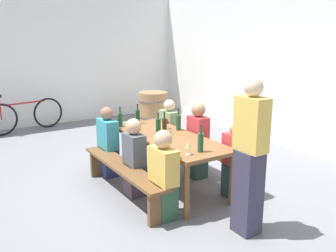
{
  "coord_description": "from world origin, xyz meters",
  "views": [
    {
      "loc": [
        4.33,
        -2.73,
        2.19
      ],
      "look_at": [
        0.0,
        0.0,
        0.9
      ],
      "focal_mm": 40.13,
      "sensor_mm": 36.0,
      "label": 1
    }
  ],
  "objects_px": {
    "bench_near": "(123,172)",
    "seated_guest_near_1": "(134,159)",
    "seated_guest_far_0": "(169,133)",
    "seated_guest_far_1": "(198,142)",
    "bench_far": "(207,154)",
    "standing_host": "(249,160)",
    "tasting_table": "(168,141)",
    "seated_guest_far_2": "(234,161)",
    "wine_glass_0": "(167,121)",
    "wine_bottle_3": "(138,116)",
    "wine_bottle_4": "(201,142)",
    "wine_glass_2": "(137,123)",
    "wine_bottle_5": "(178,122)",
    "parked_bicycle_0": "(25,115)",
    "seated_guest_near_2": "(163,177)",
    "wine_barrel": "(153,108)",
    "wine_bottle_1": "(120,119)",
    "wine_bottle_0": "(164,125)",
    "seated_guest_near_0": "(108,144)",
    "wine_glass_1": "(188,145)",
    "wine_bottle_2": "(158,127)"
  },
  "relations": [
    {
      "from": "bench_near",
      "to": "wine_barrel",
      "type": "relative_size",
      "value": 2.59
    },
    {
      "from": "wine_bottle_3",
      "to": "wine_bottle_4",
      "type": "distance_m",
      "value": 1.72
    },
    {
      "from": "wine_bottle_1",
      "to": "seated_guest_far_1",
      "type": "relative_size",
      "value": 0.27
    },
    {
      "from": "wine_bottle_0",
      "to": "parked_bicycle_0",
      "type": "height_order",
      "value": "wine_bottle_0"
    },
    {
      "from": "wine_bottle_3",
      "to": "wine_bottle_4",
      "type": "xyz_separation_m",
      "value": [
        1.72,
        -0.03,
        0.01
      ]
    },
    {
      "from": "wine_glass_2",
      "to": "wine_glass_1",
      "type": "bearing_deg",
      "value": -0.98
    },
    {
      "from": "wine_bottle_4",
      "to": "seated_guest_far_2",
      "type": "relative_size",
      "value": 0.33
    },
    {
      "from": "wine_bottle_2",
      "to": "seated_guest_near_0",
      "type": "xyz_separation_m",
      "value": [
        -0.74,
        -0.46,
        -0.37
      ]
    },
    {
      "from": "tasting_table",
      "to": "wine_bottle_1",
      "type": "height_order",
      "value": "wine_bottle_1"
    },
    {
      "from": "bench_far",
      "to": "seated_guest_near_1",
      "type": "xyz_separation_m",
      "value": [
        0.04,
        -1.27,
        0.17
      ]
    },
    {
      "from": "wine_bottle_0",
      "to": "wine_barrel",
      "type": "bearing_deg",
      "value": 152.7
    },
    {
      "from": "wine_glass_1",
      "to": "parked_bicycle_0",
      "type": "bearing_deg",
      "value": -170.7
    },
    {
      "from": "seated_guest_near_2",
      "to": "seated_guest_far_2",
      "type": "distance_m",
      "value": 1.12
    },
    {
      "from": "wine_bottle_3",
      "to": "wine_bottle_5",
      "type": "xyz_separation_m",
      "value": [
        0.71,
        0.32,
        0.01
      ]
    },
    {
      "from": "wine_glass_2",
      "to": "seated_guest_near_1",
      "type": "xyz_separation_m",
      "value": [
        0.57,
        -0.35,
        -0.33
      ]
    },
    {
      "from": "bench_near",
      "to": "wine_bottle_3",
      "type": "distance_m",
      "value": 1.26
    },
    {
      "from": "wine_bottle_3",
      "to": "seated_guest_far_1",
      "type": "bearing_deg",
      "value": 33.12
    },
    {
      "from": "wine_bottle_4",
      "to": "wine_glass_2",
      "type": "relative_size",
      "value": 2.29
    },
    {
      "from": "wine_glass_2",
      "to": "wine_bottle_4",
      "type": "bearing_deg",
      "value": 7.31
    },
    {
      "from": "wine_bottle_2",
      "to": "seated_guest_near_0",
      "type": "height_order",
      "value": "seated_guest_near_0"
    },
    {
      "from": "wine_bottle_3",
      "to": "wine_bottle_5",
      "type": "height_order",
      "value": "wine_bottle_5"
    },
    {
      "from": "wine_bottle_0",
      "to": "wine_bottle_3",
      "type": "distance_m",
      "value": 0.71
    },
    {
      "from": "wine_glass_0",
      "to": "seated_guest_far_0",
      "type": "height_order",
      "value": "seated_guest_far_0"
    },
    {
      "from": "tasting_table",
      "to": "bench_near",
      "type": "height_order",
      "value": "tasting_table"
    },
    {
      "from": "seated_guest_far_0",
      "to": "standing_host",
      "type": "bearing_deg",
      "value": 77.99
    },
    {
      "from": "wine_glass_2",
      "to": "wine_bottle_5",
      "type": "bearing_deg",
      "value": 58.14
    },
    {
      "from": "seated_guest_near_0",
      "to": "seated_guest_near_1",
      "type": "bearing_deg",
      "value": -90.0
    },
    {
      "from": "tasting_table",
      "to": "seated_guest_far_2",
      "type": "height_order",
      "value": "seated_guest_far_2"
    },
    {
      "from": "bench_far",
      "to": "wine_bottle_0",
      "type": "relative_size",
      "value": 6.35
    },
    {
      "from": "wine_glass_0",
      "to": "wine_glass_2",
      "type": "bearing_deg",
      "value": -112.84
    },
    {
      "from": "wine_bottle_4",
      "to": "wine_glass_0",
      "type": "distance_m",
      "value": 1.2
    },
    {
      "from": "bench_far",
      "to": "standing_host",
      "type": "bearing_deg",
      "value": -22.96
    },
    {
      "from": "wine_bottle_2",
      "to": "wine_bottle_3",
      "type": "bearing_deg",
      "value": 173.38
    },
    {
      "from": "wine_barrel",
      "to": "wine_bottle_0",
      "type": "bearing_deg",
      "value": -27.3
    },
    {
      "from": "wine_glass_0",
      "to": "wine_glass_2",
      "type": "xyz_separation_m",
      "value": [
        -0.18,
        -0.42,
        -0.02
      ]
    },
    {
      "from": "tasting_table",
      "to": "bench_far",
      "type": "xyz_separation_m",
      "value": [
        0.0,
        0.71,
        -0.32
      ]
    },
    {
      "from": "tasting_table",
      "to": "wine_glass_1",
      "type": "distance_m",
      "value": 0.88
    },
    {
      "from": "seated_guest_far_0",
      "to": "seated_guest_far_1",
      "type": "xyz_separation_m",
      "value": [
        0.81,
        -0.0,
        0.05
      ]
    },
    {
      "from": "seated_guest_far_1",
      "to": "parked_bicycle_0",
      "type": "bearing_deg",
      "value": -68.97
    },
    {
      "from": "wine_glass_2",
      "to": "wine_bottle_3",
      "type": "bearing_deg",
      "value": 151.33
    },
    {
      "from": "seated_guest_near_2",
      "to": "seated_guest_far_0",
      "type": "bearing_deg",
      "value": 55.6
    },
    {
      "from": "seated_guest_near_2",
      "to": "wine_barrel",
      "type": "height_order",
      "value": "seated_guest_near_2"
    },
    {
      "from": "seated_guest_near_0",
      "to": "wine_glass_1",
      "type": "bearing_deg",
      "value": -78.91
    },
    {
      "from": "seated_guest_far_0",
      "to": "seated_guest_far_1",
      "type": "height_order",
      "value": "seated_guest_far_1"
    },
    {
      "from": "seated_guest_near_1",
      "to": "seated_guest_far_0",
      "type": "relative_size",
      "value": 0.99
    },
    {
      "from": "tasting_table",
      "to": "wine_glass_0",
      "type": "relative_size",
      "value": 12.29
    },
    {
      "from": "wine_bottle_5",
      "to": "wine_barrel",
      "type": "xyz_separation_m",
      "value": [
        -3.21,
        1.41,
        -0.49
      ]
    },
    {
      "from": "standing_host",
      "to": "parked_bicycle_0",
      "type": "xyz_separation_m",
      "value": [
        -5.87,
        -1.12,
        -0.48
      ]
    },
    {
      "from": "wine_bottle_5",
      "to": "parked_bicycle_0",
      "type": "xyz_separation_m",
      "value": [
        -4.09,
        -1.39,
        -0.5
      ]
    },
    {
      "from": "bench_near",
      "to": "seated_guest_near_1",
      "type": "xyz_separation_m",
      "value": [
        0.04,
        0.15,
        0.17
      ]
    }
  ]
}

